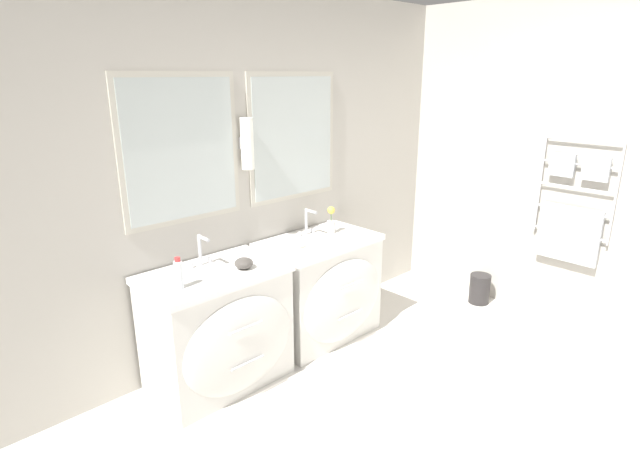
{
  "coord_description": "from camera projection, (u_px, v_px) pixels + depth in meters",
  "views": [
    {
      "loc": [
        -2.09,
        -0.61,
        2.01
      ],
      "look_at": [
        0.03,
        1.6,
        1.06
      ],
      "focal_mm": 28.0,
      "sensor_mm": 36.0,
      "label": 1
    }
  ],
  "objects": [
    {
      "name": "wall_back",
      "position": [
        249.0,
        175.0,
        3.6
      ],
      "size": [
        5.65,
        0.17,
        2.6
      ],
      "color": "#B2ADA3",
      "rests_on": "ground_plane"
    },
    {
      "name": "wall_right",
      "position": [
        547.0,
        165.0,
        4.08
      ],
      "size": [
        0.13,
        4.42,
        2.6
      ],
      "color": "#B2ADA3",
      "rests_on": "ground_plane"
    },
    {
      "name": "soap_dish",
      "position": [
        303.0,
        248.0,
        3.55
      ],
      "size": [
        0.1,
        0.07,
        0.04
      ],
      "color": "white",
      "rests_on": "vanity_right"
    },
    {
      "name": "vanity_right",
      "position": [
        323.0,
        288.0,
        3.89
      ],
      "size": [
        0.9,
        0.62,
        0.81
      ],
      "color": "silver",
      "rests_on": "ground_plane"
    },
    {
      "name": "vanity_left",
      "position": [
        220.0,
        329.0,
        3.27
      ],
      "size": [
        0.9,
        0.62,
        0.81
      ],
      "color": "silver",
      "rests_on": "ground_plane"
    },
    {
      "name": "faucet_left",
      "position": [
        201.0,
        251.0,
        3.24
      ],
      "size": [
        0.17,
        0.13,
        0.21
      ],
      "color": "silver",
      "rests_on": "vanity_left"
    },
    {
      "name": "amenity_bowl",
      "position": [
        244.0,
        263.0,
        3.21
      ],
      "size": [
        0.12,
        0.12,
        0.07
      ],
      "color": "#4C4742",
      "rests_on": "vanity_left"
    },
    {
      "name": "faucet_right",
      "position": [
        307.0,
        222.0,
        3.85
      ],
      "size": [
        0.17,
        0.13,
        0.21
      ],
      "color": "silver",
      "rests_on": "vanity_right"
    },
    {
      "name": "toiletry_bottle",
      "position": [
        179.0,
        274.0,
        2.9
      ],
      "size": [
        0.05,
        0.05,
        0.19
      ],
      "color": "silver",
      "rests_on": "vanity_left"
    },
    {
      "name": "waste_bin",
      "position": [
        480.0,
        288.0,
        4.54
      ],
      "size": [
        0.19,
        0.19,
        0.27
      ],
      "color": "#282626",
      "rests_on": "ground_plane"
    },
    {
      "name": "flower_vase",
      "position": [
        331.0,
        221.0,
        3.91
      ],
      "size": [
        0.07,
        0.07,
        0.21
      ],
      "color": "silver",
      "rests_on": "vanity_right"
    }
  ]
}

